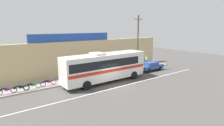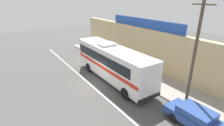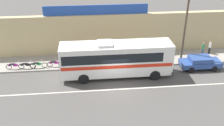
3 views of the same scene
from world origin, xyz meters
name	(u,v)px [view 2 (image 2 of 3)]	position (x,y,z in m)	size (l,w,h in m)	color
ground_plane	(98,83)	(0.00, 0.00, 0.00)	(70.00, 70.00, 0.00)	#4F4C49
sidewalk_slab	(136,71)	(0.00, 5.20, 0.07)	(30.00, 3.60, 0.14)	gray
storefront_facade	(150,49)	(0.00, 7.35, 2.40)	(30.00, 0.70, 4.80)	tan
storefront_billboard	(143,23)	(-1.49, 7.35, 5.35)	(11.75, 0.12, 1.10)	#234CAD
road_center_stripe	(91,85)	(0.00, -0.80, 0.00)	(30.00, 0.14, 0.01)	silver
intercity_bus	(112,61)	(0.09, 1.74, 2.06)	(11.04, 2.60, 3.78)	white
parked_car	(196,118)	(9.32, 2.43, 0.74)	(4.31, 1.84, 1.37)	#2D4C93
utility_pole	(194,55)	(7.64, 3.75, 4.46)	(1.60, 0.22, 8.37)	brown
motorcycle_black	(87,48)	(-10.42, 3.95, 0.57)	(1.90, 0.56, 0.94)	black
motorcycle_green	(91,50)	(-9.15, 3.92, 0.57)	(1.83, 0.56, 0.94)	black
motorcycle_orange	(95,52)	(-7.97, 3.96, 0.57)	(1.89, 0.56, 0.94)	black
motorcycle_purple	(101,55)	(-6.19, 4.10, 0.57)	(1.82, 0.56, 0.94)	black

